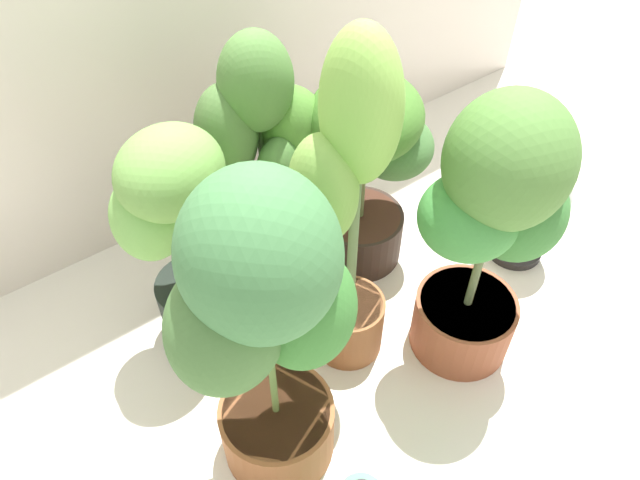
{
  "coord_description": "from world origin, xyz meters",
  "views": [
    {
      "loc": [
        -0.63,
        -0.67,
        1.45
      ],
      "look_at": [
        0.01,
        0.18,
        0.35
      ],
      "focal_mm": 33.33,
      "sensor_mm": 36.0,
      "label": 1
    }
  ],
  "objects": [
    {
      "name": "potted_plant_center",
      "position": [
        0.0,
        0.08,
        0.53
      ],
      "size": [
        0.26,
        0.2,
        0.98
      ],
      "color": "#975831",
      "rests_on": "ground"
    },
    {
      "name": "floor_fan",
      "position": [
        0.7,
        0.03,
        0.23
      ],
      "size": [
        0.26,
        0.26,
        0.36
      ],
      "rotation": [
        0.0,
        0.0,
        -1.46
      ],
      "color": "#282526",
      "rests_on": "ground"
    },
    {
      "name": "potted_plant_front_left",
      "position": [
        -0.31,
        -0.07,
        0.52
      ],
      "size": [
        0.44,
        0.39,
        0.88
      ],
      "color": "#985731",
      "rests_on": "ground"
    },
    {
      "name": "potted_plant_back_left",
      "position": [
        -0.28,
        0.37,
        0.41
      ],
      "size": [
        0.38,
        0.28,
        0.7
      ],
      "color": "black",
      "rests_on": "ground"
    },
    {
      "name": "potted_plant_back_center",
      "position": [
        0.03,
        0.48,
        0.45
      ],
      "size": [
        0.41,
        0.29,
        0.79
      ],
      "color": "brown",
      "rests_on": "ground"
    },
    {
      "name": "potted_plant_back_right",
      "position": [
        0.28,
        0.34,
        0.38
      ],
      "size": [
        0.46,
        0.44,
        0.65
      ],
      "color": "#32241D",
      "rests_on": "ground"
    },
    {
      "name": "potted_plant_front_right",
      "position": [
        0.29,
        -0.11,
        0.48
      ],
      "size": [
        0.43,
        0.36,
        0.82
      ],
      "color": "#974D31",
      "rests_on": "ground"
    },
    {
      "name": "ground_plane",
      "position": [
        0.0,
        0.0,
        0.0
      ],
      "size": [
        8.0,
        8.0,
        0.0
      ],
      "primitive_type": "plane",
      "color": "silver",
      "rests_on": "ground"
    }
  ]
}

